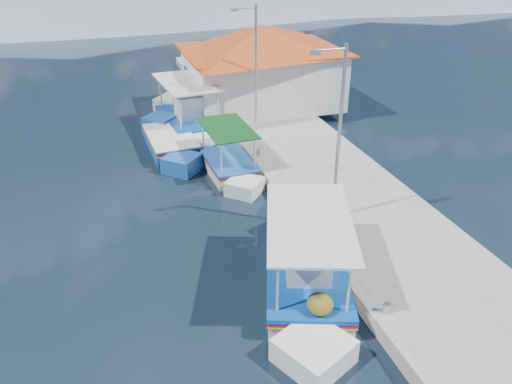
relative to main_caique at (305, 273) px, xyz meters
name	(u,v)px	position (x,y,z in m)	size (l,w,h in m)	color
ground	(220,287)	(-2.40, 0.77, -0.51)	(160.00, 160.00, 0.00)	black
quay	(320,172)	(3.50, 6.77, -0.26)	(5.00, 44.00, 0.50)	#ABA8A0
bollards	(280,177)	(1.40, 6.02, 0.14)	(0.20, 17.20, 0.30)	#A5A8AD
main_caique	(305,273)	(0.00, 0.00, 0.00)	(4.01, 7.61, 2.65)	silver
caique_green_canopy	(228,164)	(-0.12, 8.53, -0.17)	(2.03, 6.16, 2.31)	silver
caique_blue_hull	(171,144)	(-2.13, 11.65, -0.18)	(2.23, 6.90, 1.23)	#1C56A8
caique_far	(189,121)	(-0.78, 14.02, 0.03)	(2.98, 8.34, 2.93)	silver
harbor_building	(262,64)	(3.80, 15.77, 2.27)	(10.49, 10.49, 4.40)	white
lamp_post_near	(337,128)	(2.11, 2.77, 3.34)	(1.21, 0.14, 6.00)	#A5A8AD
lamp_post_far	(254,63)	(2.11, 11.77, 3.34)	(1.21, 0.14, 6.00)	#A5A8AD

